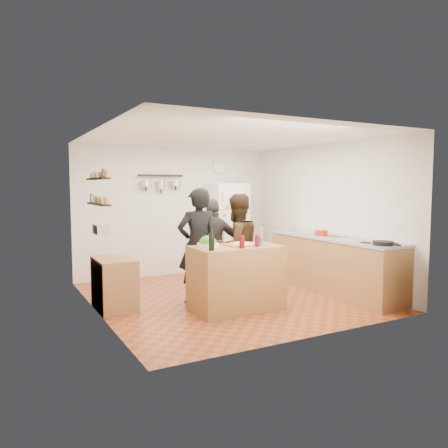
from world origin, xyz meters
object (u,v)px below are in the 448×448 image
fridge (227,228)px  person_center (237,247)px  prep_island (236,278)px  wine_bottle (212,242)px  red_bowl (321,233)px  person_left (198,246)px  wall_clock (219,167)px  person_back (213,246)px  skillet (383,243)px  counter_run (333,265)px  salad_bowl (208,245)px  side_table (114,284)px  salt_canister (259,241)px  pepper_mill (261,237)px

fridge → person_center: bearing=-114.7°
prep_island → wine_bottle: 0.79m
person_center → red_bowl: bearing=172.4°
prep_island → person_center: bearing=59.7°
red_bowl → person_left: bearing=175.2°
wall_clock → person_center: bearing=-111.5°
person_back → skillet: size_ratio=5.31×
counter_run → wall_clock: bearing=105.9°
wine_bottle → person_center: bearing=41.5°
wine_bottle → person_center: (0.77, 0.68, -0.21)m
salad_bowl → side_table: 1.47m
wine_bottle → counter_run: size_ratio=0.09×
counter_run → red_bowl: size_ratio=12.32×
salad_bowl → salt_canister: size_ratio=2.57×
pepper_mill → fridge: bearing=73.1°
person_center → salad_bowl: bearing=25.9°
person_back → wine_bottle: bearing=80.3°
wine_bottle → wall_clock: (1.68, 2.99, 1.13)m
skillet → red_bowl: 1.37m
salad_bowl → pepper_mill: (0.87, 0.00, 0.06)m
salt_canister → wall_clock: bearing=73.1°
wine_bottle → fridge: size_ratio=0.13×
person_left → pepper_mill: bearing=151.0°
side_table → wall_clock: bearing=35.4°
person_left → red_bowl: person_left is taller
skillet → fridge: (-0.65, 3.41, -0.05)m
wine_bottle → person_left: 0.83m
salt_canister → person_back: bearing=97.6°
pepper_mill → counter_run: pepper_mill is taller
red_bowl → salad_bowl: bearing=-171.6°
pepper_mill → person_back: person_back is taller
prep_island → wine_bottle: size_ratio=5.45×
prep_island → person_back: 1.07m
person_back → pepper_mill: bearing=125.6°
wine_bottle → skillet: (2.33, -0.76, -0.08)m
prep_island → red_bowl: 1.98m
pepper_mill → person_center: (-0.18, 0.41, -0.19)m
salad_bowl → person_center: (0.69, 0.41, -0.12)m
counter_run → fridge: (-0.75, 2.30, 0.45)m
side_table → person_center: bearing=-12.3°
salt_canister → counter_run: (1.63, 0.26, -0.52)m
salt_canister → side_table: bearing=151.8°
salad_bowl → salt_canister: bearing=-13.3°
person_back → wall_clock: (1.03, 1.76, 1.38)m
person_back → counter_run: person_back is taller
pepper_mill → person_back: 1.03m
prep_island → person_back: bearing=81.5°
pepper_mill → wall_clock: wall_clock is taller
skillet → wall_clock: (-0.65, 3.74, 1.20)m
prep_island → wall_clock: bearing=67.0°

